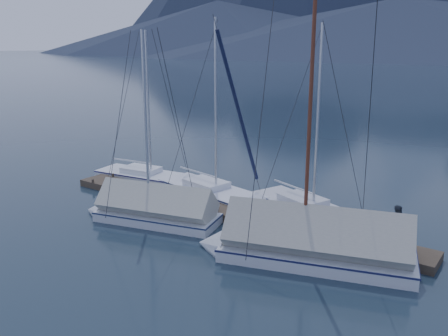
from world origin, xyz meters
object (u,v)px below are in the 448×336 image
(sailboat_open_left, at_px, (158,179))
(person, at_px, (398,227))
(sailboat_covered_near, at_px, (299,246))
(sailboat_open_mid, at_px, (223,197))
(sailboat_covered_far, at_px, (147,211))
(sailboat_open_right, at_px, (321,216))

(sailboat_open_left, bearing_deg, person, -8.92)
(sailboat_covered_near, distance_m, person, 3.57)
(sailboat_covered_near, bearing_deg, sailboat_open_mid, 147.74)
(sailboat_open_left, bearing_deg, sailboat_covered_far, -51.75)
(sailboat_covered_far, bearing_deg, sailboat_open_right, 36.36)
(sailboat_open_left, bearing_deg, sailboat_open_right, -0.95)
(sailboat_open_left, relative_size, sailboat_covered_near, 0.89)
(sailboat_open_mid, distance_m, sailboat_covered_far, 4.29)
(sailboat_covered_far, relative_size, person, 5.49)
(sailboat_open_mid, bearing_deg, sailboat_covered_far, -105.01)
(sailboat_open_mid, bearing_deg, person, -10.37)
(sailboat_covered_near, bearing_deg, sailboat_open_right, 103.58)
(sailboat_covered_far, bearing_deg, sailboat_open_left, 128.25)
(sailboat_covered_near, bearing_deg, person, 38.40)
(sailboat_covered_near, bearing_deg, sailboat_covered_far, -177.18)
(person, bearing_deg, sailboat_covered_near, 149.59)
(sailboat_open_left, xyz_separation_m, person, (13.53, -2.12, 0.98))
(sailboat_open_left, height_order, sailboat_open_right, sailboat_open_right)
(sailboat_covered_far, bearing_deg, sailboat_covered_near, 2.82)
(sailboat_open_left, distance_m, sailboat_open_mid, 4.81)
(sailboat_open_left, xyz_separation_m, sailboat_open_right, (9.78, -0.16, 0.00))
(person, bearing_deg, sailboat_covered_far, 125.60)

